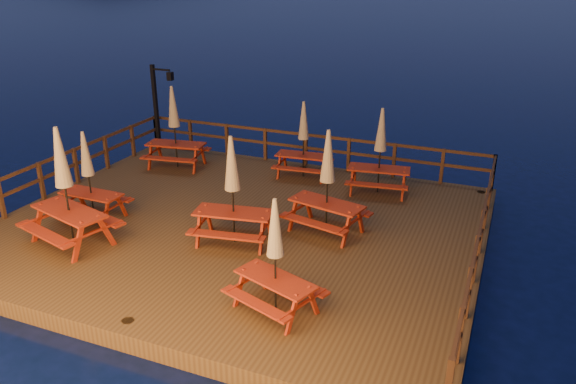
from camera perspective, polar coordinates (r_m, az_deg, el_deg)
name	(u,v)px	position (r m, az deg, el deg)	size (l,w,h in m)	color
ground	(240,237)	(14.72, -4.93, -4.57)	(500.00, 500.00, 0.00)	black
deck	(239,230)	(14.63, -4.96, -3.88)	(12.00, 10.00, 0.40)	#4A3217
deck_piles	(240,247)	(14.86, -4.89, -5.61)	(11.44, 9.44, 1.40)	#3C2713
railing	(267,173)	(15.72, -2.13, 1.92)	(11.80, 9.75, 1.10)	#3C2713
lamp_post	(159,100)	(20.35, -12.98, 9.13)	(0.85, 0.18, 3.00)	black
picnic_table_0	(233,189)	(13.06, -5.65, 0.34)	(2.08, 1.81, 2.64)	maroon
picnic_table_1	(65,185)	(13.87, -21.75, 0.66)	(2.38, 2.13, 2.88)	maroon
picnic_table_2	(380,150)	(16.18, 9.35, 4.26)	(1.94, 1.67, 2.51)	maroon
picnic_table_3	(303,138)	(17.27, 1.58, 5.47)	(1.79, 1.52, 2.39)	maroon
picnic_table_4	(327,180)	(13.54, 4.02, 1.18)	(2.13, 1.89, 2.63)	maroon
picnic_table_5	(275,254)	(10.47, -1.31, -6.36)	(1.98, 1.80, 2.33)	maroon
picnic_table_6	(174,126)	(18.44, -11.47, 6.60)	(2.09, 1.81, 2.67)	maroon
picnic_table_7	(88,174)	(15.20, -19.63, 1.71)	(1.67, 1.38, 2.35)	maroon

